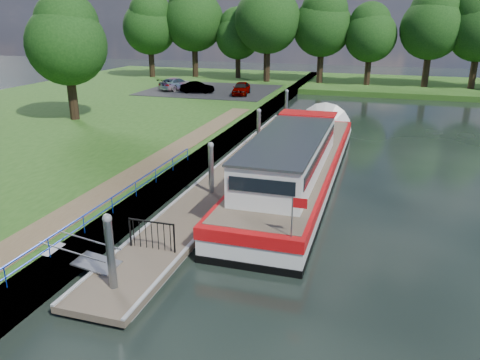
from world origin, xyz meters
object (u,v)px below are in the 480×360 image
(car_a, at_px, (241,88))
(car_b, at_px, (197,87))
(car_c, at_px, (176,84))
(pontoon, at_px, (239,169))
(barge, at_px, (300,161))

(car_a, xyz_separation_m, car_b, (-4.89, -0.23, -0.08))
(car_c, bearing_deg, pontoon, 138.03)
(car_a, bearing_deg, barge, -73.61)
(car_c, bearing_deg, car_b, 169.83)
(pontoon, relative_size, car_b, 8.40)
(car_a, distance_m, car_b, 4.89)
(pontoon, bearing_deg, car_b, 117.36)
(barge, bearing_deg, car_a, 114.28)
(barge, distance_m, car_c, 30.39)
(car_c, bearing_deg, barge, 143.61)
(car_b, bearing_deg, car_c, 53.44)
(pontoon, xyz_separation_m, car_c, (-14.78, 24.00, 1.32))
(pontoon, height_order, barge, barge)
(car_a, bearing_deg, car_b, 174.82)
(barge, relative_size, car_b, 5.92)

